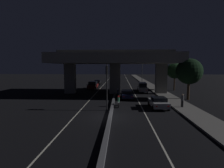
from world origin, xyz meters
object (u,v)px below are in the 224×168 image
object	(u,v)px
traffic_light_left_of_median	(107,79)
car_silver_lead	(158,102)
car_dark_red_lead_oncoming	(93,85)
motorcycle_red_filtering_far	(119,88)
street_lamp	(141,68)
car_black_second_oncoming	(98,82)
car_dark_blue_second	(127,94)
pedestrian_on_sidewalk	(182,100)
motorcycle_white_filtering_near	(118,102)
car_silver_third	(142,87)
motorcycle_blue_filtering_mid	(118,93)

from	to	relation	value
traffic_light_left_of_median	car_silver_lead	distance (m)	7.11
car_dark_red_lead_oncoming	motorcycle_red_filtering_far	xyz separation A→B (m)	(6.12, -2.67, -0.30)
street_lamp	car_black_second_oncoming	bearing A→B (deg)	-157.16
car_dark_blue_second	pedestrian_on_sidewalk	distance (m)	9.39
street_lamp	motorcycle_white_filtering_near	size ratio (longest dim) A/B	4.49
car_silver_third	car_dark_red_lead_oncoming	bearing A→B (deg)	70.60
car_dark_blue_second	street_lamp	bearing A→B (deg)	-13.15
traffic_light_left_of_median	car_silver_lead	bearing A→B (deg)	11.74
street_lamp	car_dark_red_lead_oncoming	distance (m)	19.99
pedestrian_on_sidewalk	traffic_light_left_of_median	bearing A→B (deg)	-171.39
car_silver_third	street_lamp	bearing A→B (deg)	-3.74
motorcycle_white_filtering_near	car_black_second_oncoming	bearing A→B (deg)	12.70
street_lamp	motorcycle_blue_filtering_mid	world-z (taller)	street_lamp
traffic_light_left_of_median	car_silver_third	xyz separation A→B (m)	(6.11, 15.43, -2.69)
car_silver_third	motorcycle_white_filtering_near	size ratio (longest dim) A/B	2.55
car_dark_blue_second	motorcycle_red_filtering_far	xyz separation A→B (m)	(-1.30, 9.05, -0.11)
traffic_light_left_of_median	car_black_second_oncoming	distance (m)	29.58
traffic_light_left_of_median	car_silver_third	world-z (taller)	traffic_light_left_of_median
car_silver_third	motorcycle_red_filtering_far	world-z (taller)	car_silver_third
car_silver_lead	traffic_light_left_of_median	bearing A→B (deg)	100.65
car_silver_third	motorcycle_blue_filtering_mid	distance (m)	7.33
traffic_light_left_of_median	car_dark_blue_second	world-z (taller)	traffic_light_left_of_median
car_silver_lead	car_dark_red_lead_oncoming	xyz separation A→B (m)	(-11.10, 18.45, 0.16)
traffic_light_left_of_median	pedestrian_on_sidewalk	distance (m)	9.78
car_black_second_oncoming	pedestrian_on_sidewalk	bearing A→B (deg)	27.14
car_dark_red_lead_oncoming	motorcycle_blue_filtering_mid	world-z (taller)	car_dark_red_lead_oncoming
traffic_light_left_of_median	pedestrian_on_sidewalk	xyz separation A→B (m)	(9.29, 1.41, -2.69)
traffic_light_left_of_median	car_dark_blue_second	distance (m)	8.98
car_dark_blue_second	car_silver_third	size ratio (longest dim) A/B	1.02
car_black_second_oncoming	street_lamp	bearing A→B (deg)	112.78
car_black_second_oncoming	car_dark_red_lead_oncoming	bearing A→B (deg)	0.76
street_lamp	motorcycle_red_filtering_far	world-z (taller)	street_lamp
motorcycle_red_filtering_far	motorcycle_white_filtering_near	bearing A→B (deg)	175.43
traffic_light_left_of_median	motorcycle_red_filtering_far	bearing A→B (deg)	85.46
car_silver_lead	car_dark_red_lead_oncoming	bearing A→B (deg)	29.95
car_dark_blue_second	motorcycle_red_filtering_far	world-z (taller)	motorcycle_red_filtering_far
car_black_second_oncoming	traffic_light_left_of_median	bearing A→B (deg)	9.52
traffic_light_left_of_median	car_black_second_oncoming	world-z (taller)	traffic_light_left_of_median
pedestrian_on_sidewalk	car_black_second_oncoming	bearing A→B (deg)	117.20
traffic_light_left_of_median	car_dark_red_lead_oncoming	distance (m)	20.52
street_lamp	motorcycle_red_filtering_far	size ratio (longest dim) A/B	4.30
motorcycle_red_filtering_far	car_black_second_oncoming	bearing A→B (deg)	23.19
car_dark_red_lead_oncoming	motorcycle_blue_filtering_mid	size ratio (longest dim) A/B	2.63
motorcycle_white_filtering_near	pedestrian_on_sidewalk	world-z (taller)	pedestrian_on_sidewalk
street_lamp	car_black_second_oncoming	distance (m)	14.75
car_black_second_oncoming	pedestrian_on_sidewalk	size ratio (longest dim) A/B	2.83
car_dark_red_lead_oncoming	motorcycle_blue_filtering_mid	bearing A→B (deg)	33.30
street_lamp	motorcycle_blue_filtering_mid	bearing A→B (deg)	-105.92
traffic_light_left_of_median	street_lamp	distance (m)	35.48
traffic_light_left_of_median	car_silver_third	distance (m)	16.81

